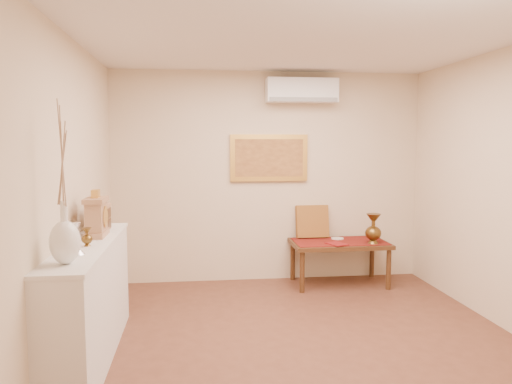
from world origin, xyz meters
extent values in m
plane|color=brown|center=(0.00, 0.00, 0.00)|extent=(4.50, 4.50, 0.00)
plane|color=silver|center=(0.00, 0.00, 2.70)|extent=(4.50, 4.50, 0.00)
cube|color=beige|center=(0.00, 2.25, 1.35)|extent=(4.00, 0.02, 2.70)
cube|color=beige|center=(0.00, -2.25, 1.35)|extent=(4.00, 0.02, 2.70)
cube|color=beige|center=(-2.00, 0.00, 1.35)|extent=(0.02, 4.50, 2.70)
cube|color=maroon|center=(0.85, 1.88, 0.55)|extent=(1.14, 0.59, 0.01)
cylinder|color=white|center=(0.87, 2.02, 0.56)|extent=(0.16, 0.16, 0.01)
cube|color=maroon|center=(0.76, 1.69, 0.56)|extent=(0.27, 0.30, 0.01)
cube|color=maroon|center=(0.57, 2.16, 0.77)|extent=(0.42, 0.19, 0.43)
cube|color=white|center=(-1.82, 0.00, 0.47)|extent=(0.35, 2.00, 0.95)
cube|color=white|center=(-1.82, 0.00, 0.96)|extent=(0.37, 2.02, 0.03)
cube|color=tan|center=(-1.81, 0.30, 1.00)|extent=(0.16, 0.36, 0.05)
cube|color=tan|center=(-1.81, 0.30, 1.16)|extent=(0.14, 0.30, 0.25)
cylinder|color=beige|center=(-1.74, 0.30, 1.16)|extent=(0.01, 0.17, 0.17)
cylinder|color=gold|center=(-1.73, 0.30, 1.16)|extent=(0.01, 0.19, 0.19)
cube|color=tan|center=(-1.81, 0.30, 1.30)|extent=(0.17, 0.34, 0.04)
cube|color=gold|center=(-1.81, 0.30, 1.35)|extent=(0.06, 0.11, 0.07)
cube|color=tan|center=(-1.83, 0.62, 1.09)|extent=(0.15, 0.20, 0.22)
cube|color=#4B2C16|center=(-1.75, 0.62, 1.04)|extent=(0.01, 0.17, 0.09)
cube|color=#4B2C16|center=(-1.75, 0.62, 1.14)|extent=(0.01, 0.17, 0.09)
cube|color=tan|center=(-1.83, 0.62, 1.21)|extent=(0.16, 0.21, 0.02)
cube|color=#4B2C16|center=(0.85, 1.88, 0.53)|extent=(1.20, 0.70, 0.05)
cylinder|color=#4B2C16|center=(0.31, 1.59, 0.25)|extent=(0.06, 0.06, 0.50)
cylinder|color=#4B2C16|center=(1.39, 1.59, 0.25)|extent=(0.06, 0.06, 0.50)
cylinder|color=#4B2C16|center=(0.31, 2.17, 0.25)|extent=(0.06, 0.06, 0.50)
cylinder|color=#4B2C16|center=(1.39, 2.17, 0.25)|extent=(0.06, 0.06, 0.50)
cube|color=gold|center=(0.00, 2.23, 1.60)|extent=(1.00, 0.05, 0.60)
cube|color=#B67B3F|center=(0.00, 2.20, 1.60)|extent=(0.88, 0.01, 0.48)
cube|color=white|center=(0.40, 2.12, 2.45)|extent=(0.90, 0.24, 0.30)
cube|color=gray|center=(0.40, 2.00, 2.33)|extent=(0.86, 0.02, 0.05)
camera|label=1|loc=(-0.96, -4.14, 1.80)|focal=35.00mm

